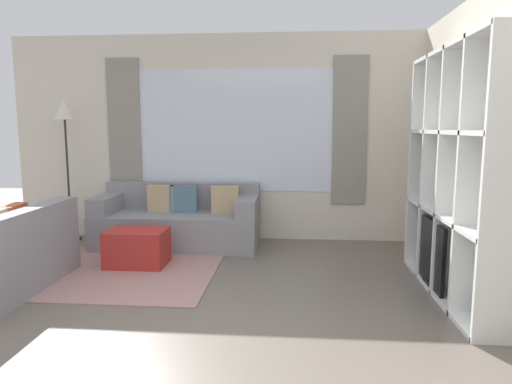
{
  "coord_description": "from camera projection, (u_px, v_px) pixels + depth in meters",
  "views": [
    {
      "loc": [
        0.77,
        -2.69,
        1.49
      ],
      "look_at": [
        0.4,
        1.84,
        0.85
      ],
      "focal_mm": 32.0,
      "sensor_mm": 36.0,
      "label": 1
    }
  ],
  "objects": [
    {
      "name": "ground_plane",
      "position": [
        170.0,
        362.0,
        2.92
      ],
      "size": [
        16.0,
        16.0,
        0.0
      ],
      "primitive_type": "plane",
      "color": "#665B51"
    },
    {
      "name": "area_rug",
      "position": [
        112.0,
        271.0,
        4.77
      ],
      "size": [
        2.16,
        1.81,
        0.01
      ],
      "primitive_type": "cube",
      "color": "gray",
      "rests_on": "ground_plane"
    },
    {
      "name": "floor_lamp",
      "position": [
        65.0,
        122.0,
        5.9
      ],
      "size": [
        0.28,
        0.28,
        1.85
      ],
      "color": "black",
      "rests_on": "ground_plane"
    },
    {
      "name": "wall_right",
      "position": [
        476.0,
        143.0,
        4.19
      ],
      "size": [
        0.07,
        4.54,
        2.7
      ],
      "primitive_type": "cube",
      "color": "beige",
      "rests_on": "ground_plane"
    },
    {
      "name": "wall_back",
      "position": [
        235.0,
        138.0,
        6.06
      ],
      "size": [
        6.02,
        0.11,
        2.7
      ],
      "color": "beige",
      "rests_on": "ground_plane"
    },
    {
      "name": "couch_main",
      "position": [
        179.0,
        222.0,
        5.8
      ],
      "size": [
        2.03,
        0.85,
        0.77
      ],
      "color": "gray",
      "rests_on": "ground_plane"
    },
    {
      "name": "shelving_unit",
      "position": [
        463.0,
        180.0,
        3.97
      ],
      "size": [
        0.39,
        1.96,
        2.18
      ],
      "color": "#515660",
      "rests_on": "ground_plane"
    },
    {
      "name": "ottoman",
      "position": [
        137.0,
        248.0,
        4.94
      ],
      "size": [
        0.63,
        0.46,
        0.4
      ],
      "color": "#A82823",
      "rests_on": "ground_plane"
    }
  ]
}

